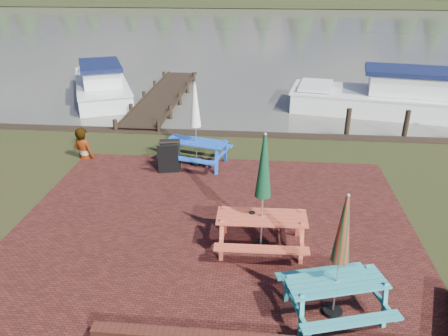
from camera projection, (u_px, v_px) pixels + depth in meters
name	position (u px, v px, depth m)	size (l,w,h in m)	color
ground	(209.00, 250.00, 9.13)	(120.00, 120.00, 0.00)	black
paving	(214.00, 224.00, 10.03)	(9.00, 7.50, 0.02)	#341410
water	(257.00, 28.00, 42.59)	(120.00, 60.00, 0.02)	#4D4C42
picnic_table_teal	(337.00, 276.00, 7.10)	(2.00, 1.87, 2.29)	teal
picnic_table_red	(262.00, 211.00, 8.81)	(1.87, 1.67, 2.55)	#BE4830
picnic_table_blue	(196.00, 137.00, 12.71)	(2.11, 1.96, 2.47)	blue
chalkboard	(169.00, 157.00, 12.37)	(0.61, 0.66, 0.94)	black
jetty	(163.00, 96.00, 19.58)	(1.76, 9.08, 1.00)	black
boat_jetty	(102.00, 86.00, 20.32)	(4.60, 6.82, 1.87)	silver
boat_near	(388.00, 99.00, 18.13)	(7.95, 3.94, 2.06)	silver
person	(81.00, 128.00, 13.12)	(0.71, 0.47, 1.96)	gray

